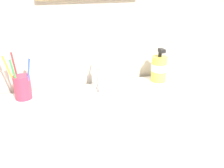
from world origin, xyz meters
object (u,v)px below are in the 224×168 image
object	(u,v)px
soap_dispenser	(159,68)
toothbrush_green	(14,73)
toothbrush_yellow	(9,71)
faucet	(99,75)
toothbrush_blue	(29,72)
toothbrush_red	(15,68)
toothbrush_cup	(23,87)

from	to	relation	value
soap_dispenser	toothbrush_green	bearing A→B (deg)	-178.89
toothbrush_yellow	toothbrush_green	bearing A→B (deg)	-37.98
faucet	toothbrush_blue	distance (m)	0.28
faucet	toothbrush_red	xyz separation A→B (m)	(-0.32, 0.05, 0.05)
toothbrush_blue	soap_dispenser	distance (m)	0.55
faucet	toothbrush_green	xyz separation A→B (m)	(-0.32, 0.00, 0.05)
toothbrush_blue	toothbrush_cup	bearing A→B (deg)	144.36
toothbrush_yellow	toothbrush_green	world-z (taller)	toothbrush_yellow
faucet	toothbrush_cup	size ratio (longest dim) A/B	1.46
toothbrush_yellow	faucet	bearing A→B (deg)	-2.39
toothbrush_cup	toothbrush_blue	size ratio (longest dim) A/B	0.49
faucet	toothbrush_red	distance (m)	0.33
faucet	toothbrush_green	size ratio (longest dim) A/B	0.72
toothbrush_green	toothbrush_cup	bearing A→B (deg)	34.15
toothbrush_yellow	toothbrush_blue	bearing A→B (deg)	-15.58
faucet	toothbrush_cup	world-z (taller)	faucet
toothbrush_yellow	soap_dispenser	distance (m)	0.62
toothbrush_yellow	toothbrush_red	bearing A→B (deg)	59.76
faucet	toothbrush_blue	xyz separation A→B (m)	(-0.27, -0.00, 0.04)
toothbrush_cup	toothbrush_blue	xyz separation A→B (m)	(0.03, -0.02, 0.06)
toothbrush_cup	toothbrush_blue	distance (m)	0.07
toothbrush_blue	toothbrush_green	xyz separation A→B (m)	(-0.05, 0.01, 0.00)
toothbrush_blue	soap_dispenser	xyz separation A→B (m)	(0.55, 0.02, -0.05)
toothbrush_cup	soap_dispenser	bearing A→B (deg)	-0.32
faucet	toothbrush_green	bearing A→B (deg)	179.79
toothbrush_red	toothbrush_yellow	xyz separation A→B (m)	(-0.02, -0.03, 0.00)
toothbrush_yellow	toothbrush_green	size ratio (longest dim) A/B	1.06
toothbrush_cup	soap_dispenser	xyz separation A→B (m)	(0.58, -0.00, 0.01)
faucet	toothbrush_yellow	world-z (taller)	toothbrush_yellow
faucet	toothbrush_yellow	xyz separation A→B (m)	(-0.34, 0.01, 0.05)
toothbrush_red	toothbrush_green	distance (m)	0.05
toothbrush_yellow	toothbrush_cup	bearing A→B (deg)	2.77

